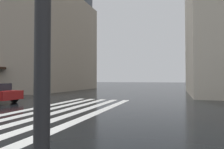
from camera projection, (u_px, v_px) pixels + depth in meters
The scene contains 3 objects.
ground_plane at pixel (15, 133), 6.20m from camera, with size 220.00×220.00×0.00m, color black.
zebra_crossing at pixel (60, 111), 10.31m from camera, with size 13.00×4.50×0.01m.
haussmann_block_mid at pixel (2, 38), 33.72m from camera, with size 18.02×28.26×18.01m.
Camera 1 is at (-4.96, -4.89, 1.69)m, focal length 31.30 mm.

